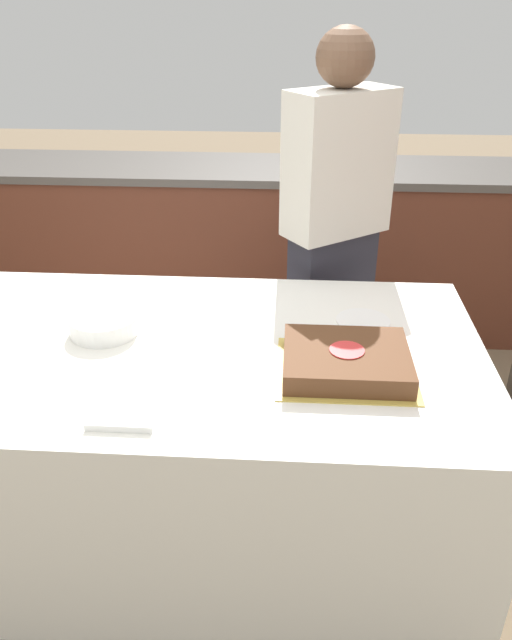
# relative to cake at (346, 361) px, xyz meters

# --- Properties ---
(ground_plane) EXTENTS (14.00, 14.00, 0.00)m
(ground_plane) POSITION_rel_cake_xyz_m (-0.55, 0.11, -0.79)
(ground_plane) COLOR #7A664C
(back_counter) EXTENTS (4.40, 0.58, 0.92)m
(back_counter) POSITION_rel_cake_xyz_m (-0.55, 1.71, -0.33)
(back_counter) COLOR #5B2D1E
(back_counter) RESTS_ON ground_plane
(dining_table) EXTENTS (1.99, 1.05, 0.75)m
(dining_table) POSITION_rel_cake_xyz_m (-0.55, 0.11, -0.41)
(dining_table) COLOR white
(dining_table) RESTS_ON ground_plane
(cake) EXTENTS (0.41, 0.35, 0.07)m
(cake) POSITION_rel_cake_xyz_m (0.00, 0.00, 0.00)
(cake) COLOR gold
(cake) RESTS_ON dining_table
(plate_stack) EXTENTS (0.23, 0.23, 0.06)m
(plate_stack) POSITION_rel_cake_xyz_m (-0.78, 0.18, -0.00)
(plate_stack) COLOR white
(plate_stack) RESTS_ON dining_table
(side_plate_near_cake) EXTENTS (0.18, 0.18, 0.00)m
(side_plate_near_cake) POSITION_rel_cake_xyz_m (0.08, 0.31, -0.03)
(side_plate_near_cake) COLOR white
(side_plate_near_cake) RESTS_ON dining_table
(utensil_pile) EXTENTS (0.18, 0.12, 0.02)m
(utensil_pile) POSITION_rel_cake_xyz_m (-0.60, -0.28, -0.02)
(utensil_pile) COLOR white
(utensil_pile) RESTS_ON dining_table
(person_cutting_cake) EXTENTS (0.45, 0.41, 1.64)m
(person_cutting_cake) POSITION_rel_cake_xyz_m (0.00, 0.86, 0.07)
(person_cutting_cake) COLOR #282833
(person_cutting_cake) RESTS_ON ground_plane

